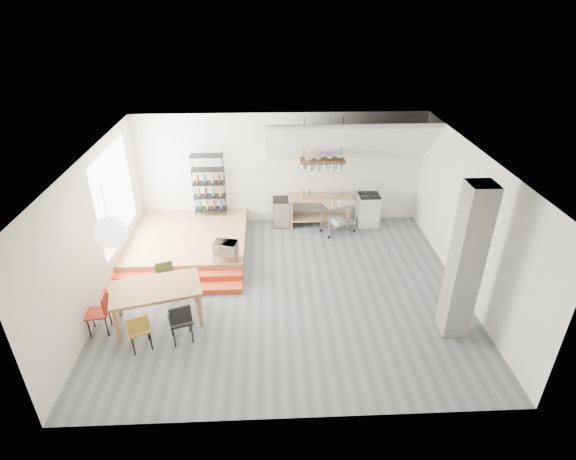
{
  "coord_description": "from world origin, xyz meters",
  "views": [
    {
      "loc": [
        -0.33,
        -8.41,
        6.14
      ],
      "look_at": [
        0.08,
        0.8,
        1.13
      ],
      "focal_mm": 28.0,
      "sensor_mm": 36.0,
      "label": 1
    }
  ],
  "objects_px": {
    "dining_table": "(156,291)",
    "rolling_cart": "(339,213)",
    "stove": "(368,209)",
    "mini_fridge": "(281,212)"
  },
  "relations": [
    {
      "from": "stove",
      "to": "rolling_cart",
      "type": "bearing_deg",
      "value": -153.69
    },
    {
      "from": "dining_table",
      "to": "mini_fridge",
      "type": "height_order",
      "value": "dining_table"
    },
    {
      "from": "stove",
      "to": "rolling_cart",
      "type": "xyz_separation_m",
      "value": [
        -0.92,
        -0.46,
        0.11
      ]
    },
    {
      "from": "dining_table",
      "to": "rolling_cart",
      "type": "xyz_separation_m",
      "value": [
        4.24,
        3.65,
        -0.16
      ]
    },
    {
      "from": "dining_table",
      "to": "rolling_cart",
      "type": "distance_m",
      "value": 5.6
    },
    {
      "from": "stove",
      "to": "rolling_cart",
      "type": "distance_m",
      "value": 1.03
    },
    {
      "from": "mini_fridge",
      "to": "dining_table",
      "type": "bearing_deg",
      "value": -122.64
    },
    {
      "from": "stove",
      "to": "dining_table",
      "type": "bearing_deg",
      "value": -141.46
    },
    {
      "from": "stove",
      "to": "rolling_cart",
      "type": "relative_size",
      "value": 1.14
    },
    {
      "from": "rolling_cart",
      "to": "mini_fridge",
      "type": "height_order",
      "value": "rolling_cart"
    }
  ]
}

